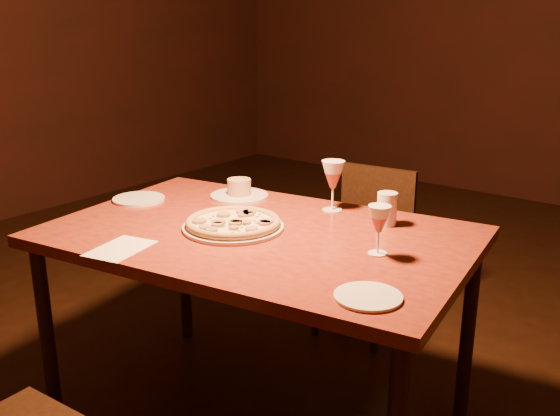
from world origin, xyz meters
The scene contains 12 objects.
floor centered at (0.00, 0.00, 0.00)m, with size 7.00×7.00×0.00m, color black.
back_wall centered at (0.00, 3.50, 1.50)m, with size 6.00×0.04×3.00m, color #381211.
dining_table centered at (0.12, -0.19, 0.70)m, with size 1.56×1.13×0.77m.
chair_far centered at (0.02, 0.72, 0.44)m, with size 0.42×0.42×0.79m.
pizza_plate centered at (0.03, -0.23, 0.79)m, with size 0.35×0.35×0.04m.
ramekin_saucer centered at (-0.22, 0.08, 0.79)m, with size 0.24×0.24×0.08m.
wine_glass_far centered at (0.19, 0.16, 0.87)m, with size 0.09×0.09×0.19m, color #A34E44, non-canonical shape.
wine_glass_right centered at (0.55, -0.13, 0.85)m, with size 0.07×0.07×0.16m, color #A34E44, non-canonical shape.
water_tumbler centered at (0.43, 0.14, 0.83)m, with size 0.07×0.07×0.12m, color silver.
side_plate_left centered at (-0.51, -0.20, 0.77)m, with size 0.21×0.21×0.01m, color silver.
side_plate_near centered at (0.69, -0.43, 0.77)m, with size 0.18×0.18×0.01m, color silver.
menu_card centered at (-0.12, -0.60, 0.77)m, with size 0.14×0.21×0.00m, color silver.
Camera 1 is at (1.43, -1.75, 1.48)m, focal length 40.00 mm.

